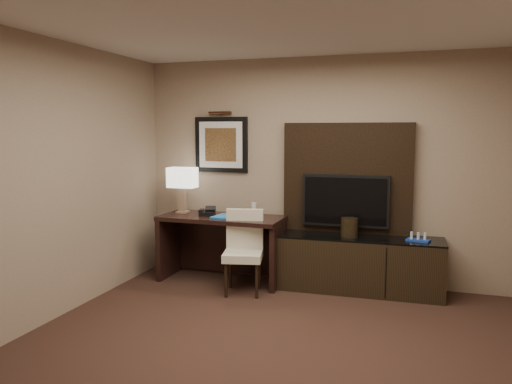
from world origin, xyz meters
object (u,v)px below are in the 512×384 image
at_px(table_lamp, 183,189).
at_px(desk_phone, 207,212).
at_px(desk_chair, 243,255).
at_px(desk, 222,248).
at_px(ice_bucket, 349,227).
at_px(water_bottle, 254,210).
at_px(tv, 345,201).
at_px(minibar_tray, 418,237).
at_px(credenza, 359,264).

bearing_deg(table_lamp, desk_phone, -15.18).
distance_m(desk_chair, table_lamp, 1.26).
bearing_deg(desk_phone, desk, -10.99).
distance_m(desk_phone, ice_bucket, 1.72).
bearing_deg(desk_chair, water_bottle, 77.64).
bearing_deg(desk, tv, 10.89).
xyz_separation_m(ice_bucket, minibar_tray, (0.74, 0.00, -0.06)).
bearing_deg(desk, desk_phone, -176.11).
relative_size(water_bottle, ice_bucket, 0.84).
relative_size(desk_chair, desk_phone, 4.87).
bearing_deg(ice_bucket, water_bottle, -177.97).
bearing_deg(table_lamp, desk_chair, -25.93).
bearing_deg(tv, credenza, -35.91).
bearing_deg(ice_bucket, desk_phone, -177.65).
relative_size(credenza, tv, 1.84).
xyz_separation_m(desk, desk_phone, (-0.19, -0.01, 0.45)).
bearing_deg(desk_phone, minibar_tray, -11.72).
height_order(credenza, ice_bucket, ice_bucket).
relative_size(desk_phone, minibar_tray, 0.76).
bearing_deg(desk, credenza, 4.98).
relative_size(desk, tv, 1.49).
bearing_deg(credenza, table_lamp, 178.86).
relative_size(desk, desk_chair, 1.69).
distance_m(credenza, tv, 0.74).
bearing_deg(water_bottle, desk_chair, -89.95).
height_order(desk_phone, minibar_tray, desk_phone).
bearing_deg(ice_bucket, desk_chair, -158.69).
bearing_deg(credenza, desk_chair, -160.34).
bearing_deg(desk_chair, desk_phone, 135.65).
bearing_deg(credenza, desk, -177.81).
relative_size(desk, table_lamp, 2.51).
distance_m(desk, credenza, 1.65).
distance_m(table_lamp, ice_bucket, 2.12).
distance_m(desk_chair, water_bottle, 0.60).
height_order(tv, desk_chair, tv).
bearing_deg(minibar_tray, desk, -178.40).
relative_size(credenza, table_lamp, 3.09).
xyz_separation_m(tv, minibar_tray, (0.82, -0.18, -0.34)).
distance_m(desk, ice_bucket, 1.57).
distance_m(credenza, minibar_tray, 0.72).
relative_size(desk_phone, water_bottle, 1.01).
height_order(table_lamp, desk_phone, table_lamp).
bearing_deg(minibar_tray, table_lamp, 179.38).
bearing_deg(desk_chair, tv, 17.99).
xyz_separation_m(credenza, desk_phone, (-1.83, -0.11, 0.53)).
bearing_deg(tv, desk, -170.62).
height_order(credenza, tv, tv).
xyz_separation_m(desk, ice_bucket, (1.53, 0.06, 0.34)).
xyz_separation_m(table_lamp, minibar_tray, (2.83, -0.03, -0.42)).
relative_size(table_lamp, water_bottle, 3.30).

